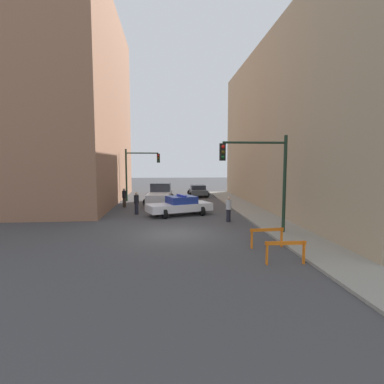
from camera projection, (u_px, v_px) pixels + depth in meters
The scene contains 14 objects.
ground_plane at pixel (175, 234), 16.27m from camera, with size 120.00×120.00×0.00m, color #424244.
sidewalk_right at pixel (285, 231), 16.80m from camera, with size 2.40×44.00×0.12m.
building_corner_left at pixel (43, 107), 28.21m from camera, with size 14.00×20.00×18.26m.
building_right at pixel (334, 126), 24.68m from camera, with size 12.00×28.00×13.81m.
traffic_light_near at pixel (264, 169), 15.91m from camera, with size 3.64×0.35×5.20m.
traffic_light_far at pixel (137, 167), 29.81m from camera, with size 3.44×0.35×5.20m.
police_car at pixel (180, 205), 22.02m from camera, with size 5.05×3.41×1.52m.
white_truck at pixel (160, 194), 28.06m from camera, with size 2.91×5.54×1.90m.
parked_car_near at pixel (198, 190), 34.28m from camera, with size 2.28×4.30×1.31m.
pedestrian_crossing at pixel (136, 203), 22.37m from camera, with size 0.49×0.49×1.66m.
pedestrian_corner at pixel (124, 197), 25.87m from camera, with size 0.41×0.41×1.66m.
pedestrian_sidewalk at pixel (229, 209), 19.55m from camera, with size 0.44×0.44×1.66m.
barrier_front at pixel (286, 249), 11.38m from camera, with size 1.60×0.19×0.90m.
barrier_mid at pixel (267, 234), 13.62m from camera, with size 1.60×0.28×0.90m.
Camera 1 is at (-0.46, -15.99, 3.89)m, focal length 28.00 mm.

